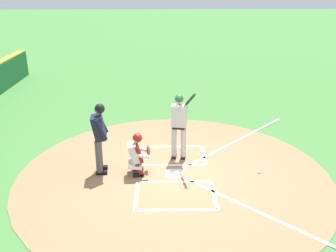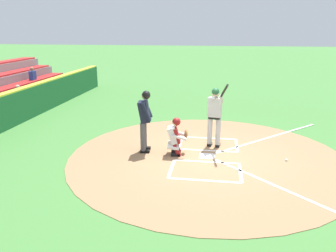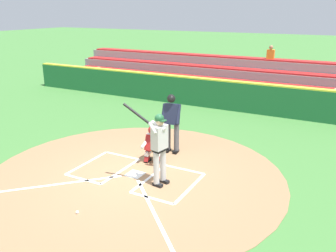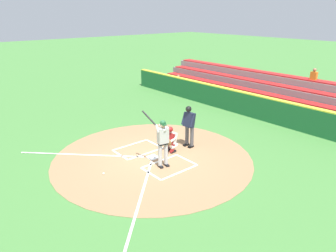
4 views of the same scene
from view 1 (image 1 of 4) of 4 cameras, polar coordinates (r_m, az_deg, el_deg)
The scene contains 7 objects.
ground_plane at distance 9.64m, azimuth 0.87°, elevation -7.37°, with size 120.00×120.00×0.00m, color #427A38.
dirt_circle at distance 9.63m, azimuth 0.87°, elevation -7.34°, with size 8.00×8.00×0.01m, color #99704C.
home_plate_and_chalk at distance 9.70m, azimuth 6.12°, elevation -7.20°, with size 7.93×4.91×0.01m.
batter at distance 9.96m, azimuth 1.75°, elevation 0.59°, with size 1.03×0.58×2.13m.
catcher at distance 9.41m, azimuth -4.77°, elevation -4.16°, with size 0.63×0.62×1.13m.
plate_umpire at distance 9.42m, azimuth -10.58°, elevation -1.19°, with size 0.61×0.45×1.86m.
baseball at distance 9.90m, azimuth 13.94°, elevation -6.97°, with size 0.07×0.07×0.07m, color white.
Camera 1 is at (8.43, -0.33, 4.65)m, focal length 39.47 mm.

